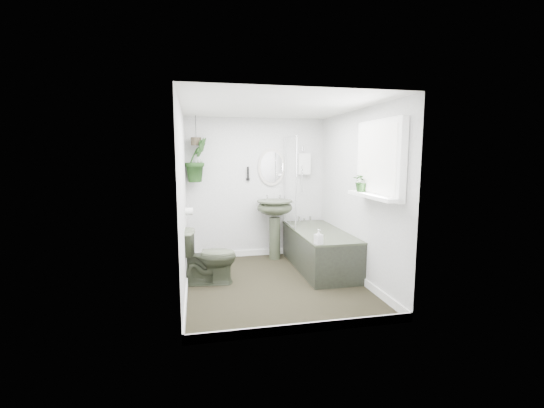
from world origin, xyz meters
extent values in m
cube|color=black|center=(0.00, 0.00, -0.01)|extent=(2.30, 2.80, 0.02)
cube|color=white|center=(0.00, 0.00, 2.31)|extent=(2.30, 2.80, 0.02)
cube|color=silver|center=(0.00, 1.41, 1.15)|extent=(2.30, 0.02, 2.30)
cube|color=silver|center=(0.00, -1.41, 1.15)|extent=(2.30, 0.02, 2.30)
cube|color=silver|center=(-1.16, 0.00, 1.15)|extent=(0.02, 2.80, 2.30)
cube|color=silver|center=(1.16, 0.00, 1.15)|extent=(0.02, 2.80, 2.30)
cube|color=white|center=(0.00, 0.00, 0.05)|extent=(2.30, 2.80, 0.10)
cube|color=white|center=(0.80, 1.34, 1.55)|extent=(0.20, 0.10, 0.35)
ellipsoid|color=beige|center=(0.25, 1.37, 1.50)|extent=(0.46, 0.03, 0.62)
cylinder|color=black|center=(-0.15, 1.36, 1.40)|extent=(0.04, 0.04, 0.22)
cylinder|color=white|center=(-1.10, 0.70, 0.90)|extent=(0.11, 0.11, 0.11)
cube|color=white|center=(1.09, -0.70, 1.65)|extent=(0.08, 1.00, 0.90)
cube|color=white|center=(1.02, -0.70, 1.23)|extent=(0.18, 1.00, 0.04)
cube|color=white|center=(1.04, -0.70, 1.65)|extent=(0.01, 0.86, 0.76)
imported|color=#3A412E|center=(-0.85, 0.19, 0.37)|extent=(0.76, 0.49, 0.74)
imported|color=black|center=(1.02, -0.41, 1.38)|extent=(0.30, 0.28, 0.27)
imported|color=black|center=(-0.97, 1.25, 1.63)|extent=(0.49, 0.47, 0.69)
imported|color=black|center=(0.51, -0.29, 0.68)|extent=(0.11, 0.11, 0.19)
cylinder|color=#3D3426|center=(-0.97, 1.25, 1.91)|extent=(0.16, 0.16, 0.12)
camera|label=1|loc=(-0.98, -4.56, 1.71)|focal=24.00mm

